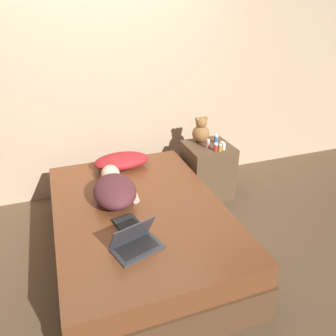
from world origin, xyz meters
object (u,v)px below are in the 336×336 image
Objects in this scene: bottle_green at (222,144)px; bottle_red at (216,147)px; bottle_pink at (208,144)px; teddy_bear at (201,131)px; person_lying at (115,189)px; book at (126,222)px; bottle_amber at (220,148)px; bottle_white at (224,146)px; bottle_blue at (216,139)px; laptop at (135,242)px; pillow at (122,161)px.

bottle_green is 0.15m from bottle_red.
teddy_bear is at bearing 90.58° from bottle_pink.
bottle_red is (1.17, 0.39, 0.06)m from person_lying.
book is at bearing -84.54° from person_lying.
bottle_amber reaches higher than bottle_white.
bottle_blue is at bearing 98.00° from bottle_green.
bottle_pink is (0.00, -0.19, -0.08)m from teddy_bear.
bottle_amber is at bearing 23.71° from laptop.
bottle_blue is (-0.02, 0.11, 0.02)m from bottle_green.
bottle_white is 0.79× the size of bottle_blue.
bottle_white is at bearing -107.90° from bottle_green.
teddy_bear is 1.49× the size of book.
bottle_white is (0.06, 0.04, -0.00)m from bottle_amber.
person_lying reaches higher than pillow.
bottle_pink is at bearing 27.98° from person_lying.
bottle_blue reaches higher than bottle_red.
teddy_bear reaches higher than pillow.
book is at bearing 72.13° from laptop.
bottle_pink is 0.17m from bottle_white.
bottle_blue is at bearing -32.16° from teddy_bear.
bottle_white is at bearing 31.98° from book.
book is (-1.20, -0.75, -0.14)m from bottle_amber.
person_lying is 1.37m from bottle_green.
pillow is at bearing 76.45° from person_lying.
person_lying is 2.39× the size of teddy_bear.
person_lying is 0.40m from book.
laptop is at bearing -133.73° from bottle_pink.
bottle_pink is 1.43m from book.
teddy_bear is (0.94, 0.11, 0.17)m from pillow.
pillow is at bearing 64.47° from laptop.
bottle_red is at bearing 22.82° from person_lying.
bottle_white is at bearing -34.34° from bottle_pink.
bottle_red is (-0.10, -0.01, 0.01)m from bottle_white.
bottle_blue is (1.09, 0.02, 0.09)m from pillow.
bottle_white is (1.26, 0.40, 0.05)m from person_lying.
person_lying is at bearing -108.00° from pillow.
bottle_amber is at bearing 32.05° from book.
pillow is at bearing 169.50° from bottle_red.
bottle_pink is (-0.16, 0.02, 0.02)m from bottle_green.
bottle_pink is 0.49× the size of book.
bottle_amber is 0.85× the size of bottle_pink.
pillow is 0.79× the size of person_lying.
pillow is 10.24× the size of bottle_green.
bottle_blue is (0.11, 0.20, 0.00)m from bottle_red.
teddy_bear is 3.88× the size of bottle_white.
bottle_pink is (-0.08, 0.13, 0.01)m from bottle_amber.
bottle_pink reaches higher than book.
bottle_blue is (0.07, 0.23, 0.01)m from bottle_amber.
bottle_amber is (1.20, 1.04, 0.11)m from laptop.
book is (0.01, -0.39, -0.09)m from person_lying.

